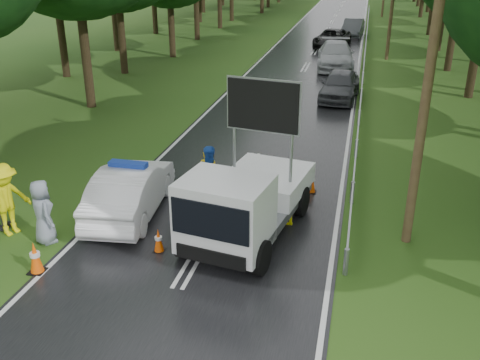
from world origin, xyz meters
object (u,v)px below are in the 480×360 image
(barrier, at_px, (247,192))
(civilian, at_px, (211,176))
(queue_car_first, at_px, (340,85))
(queue_car_fourth, at_px, (353,28))
(queue_car_second, at_px, (336,55))
(queue_car_third, at_px, (332,38))
(police_sedan, at_px, (131,190))
(officer, at_px, (209,176))
(work_truck, at_px, (244,202))

(barrier, distance_m, civilian, 1.43)
(queue_car_first, xyz_separation_m, queue_car_fourth, (-0.10, 21.89, 0.01))
(queue_car_second, bearing_deg, queue_car_third, 91.04)
(civilian, height_order, queue_car_second, civilian)
(queue_car_second, distance_m, queue_car_fourth, 13.90)
(police_sedan, distance_m, civilian, 2.40)
(queue_car_second, bearing_deg, police_sedan, -105.64)
(queue_car_third, bearing_deg, barrier, -82.87)
(queue_car_first, bearing_deg, barrier, -93.39)
(officer, xyz_separation_m, queue_car_third, (1.64, 29.08, -0.18))
(police_sedan, relative_size, queue_car_fourth, 1.00)
(work_truck, bearing_deg, queue_car_third, 99.49)
(queue_car_first, bearing_deg, queue_car_fourth, 94.22)
(officer, distance_m, queue_car_first, 13.57)
(officer, xyz_separation_m, queue_car_fourth, (3.05, 35.08, -0.12))
(barrier, bearing_deg, police_sedan, -166.41)
(queue_car_second, bearing_deg, work_truck, -96.74)
(civilian, relative_size, queue_car_fourth, 0.40)
(officer, height_order, queue_car_first, officer)
(civilian, bearing_deg, officer, 113.09)
(barrier, height_order, civilian, civilian)
(officer, distance_m, queue_car_fourth, 35.21)
(work_truck, xyz_separation_m, queue_car_second, (0.89, 23.10, -0.27))
(barrier, distance_m, officer, 1.56)
(work_truck, xyz_separation_m, queue_car_third, (0.12, 30.99, -0.39))
(queue_car_second, relative_size, queue_car_third, 1.13)
(civilian, bearing_deg, police_sedan, 174.40)
(queue_car_first, bearing_deg, civilian, -98.97)
(police_sedan, relative_size, queue_car_second, 0.82)
(queue_car_fourth, bearing_deg, officer, -90.87)
(queue_car_first, height_order, queue_car_fourth, queue_car_fourth)
(officer, distance_m, queue_car_third, 29.13)
(barrier, bearing_deg, queue_car_first, 88.62)
(barrier, bearing_deg, queue_car_second, 93.20)
(barrier, bearing_deg, civilian, 156.26)
(police_sedan, bearing_deg, queue_car_third, -103.36)
(police_sedan, distance_m, queue_car_fourth, 36.65)
(queue_car_third, bearing_deg, civilian, -85.33)
(police_sedan, distance_m, officer, 2.34)
(civilian, xyz_separation_m, queue_car_second, (2.30, 21.26, -0.11))
(work_truck, xyz_separation_m, queue_car_first, (1.63, 15.10, -0.34))
(civilian, height_order, queue_car_third, civilian)
(barrier, distance_m, queue_car_first, 14.09)
(civilian, bearing_deg, queue_car_fourth, 50.72)
(queue_car_second, bearing_deg, queue_car_first, -89.26)
(civilian, distance_m, queue_car_second, 21.39)
(officer, relative_size, queue_car_third, 0.35)
(civilian, bearing_deg, work_truck, -86.89)
(police_sedan, height_order, queue_car_first, police_sedan)
(queue_car_second, height_order, queue_car_third, queue_car_second)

